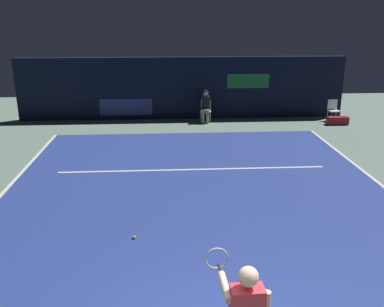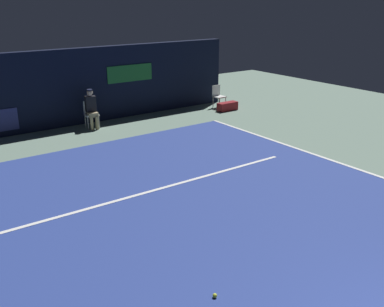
{
  "view_description": "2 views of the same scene",
  "coord_description": "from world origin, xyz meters",
  "px_view_note": "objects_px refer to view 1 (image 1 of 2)",
  "views": [
    {
      "loc": [
        -0.75,
        -4.01,
        4.21
      ],
      "look_at": [
        -0.12,
        5.82,
        0.99
      ],
      "focal_mm": 39.37,
      "sensor_mm": 36.0,
      "label": 1
    },
    {
      "loc": [
        -4.95,
        -0.87,
        4.22
      ],
      "look_at": [
        0.6,
        6.83,
        0.9
      ],
      "focal_mm": 42.02,
      "sensor_mm": 36.0,
      "label": 2
    }
  ],
  "objects_px": {
    "line_judge_on_chair": "(206,106)",
    "courtside_chair_near": "(333,109)",
    "tennis_ball": "(134,237)",
    "equipment_bag": "(338,121)"
  },
  "relations": [
    {
      "from": "line_judge_on_chair",
      "to": "tennis_ball",
      "type": "xyz_separation_m",
      "value": [
        -2.32,
        -9.58,
        -0.64
      ]
    },
    {
      "from": "line_judge_on_chair",
      "to": "courtside_chair_near",
      "type": "distance_m",
      "value": 5.38
    },
    {
      "from": "line_judge_on_chair",
      "to": "courtside_chair_near",
      "type": "height_order",
      "value": "line_judge_on_chair"
    },
    {
      "from": "line_judge_on_chair",
      "to": "equipment_bag",
      "type": "xyz_separation_m",
      "value": [
        5.34,
        -0.75,
        -0.53
      ]
    },
    {
      "from": "line_judge_on_chair",
      "to": "courtside_chair_near",
      "type": "xyz_separation_m",
      "value": [
        5.37,
        -0.12,
        -0.18
      ]
    },
    {
      "from": "equipment_bag",
      "to": "line_judge_on_chair",
      "type": "bearing_deg",
      "value": 171.97
    },
    {
      "from": "line_judge_on_chair",
      "to": "tennis_ball",
      "type": "relative_size",
      "value": 19.41
    },
    {
      "from": "tennis_ball",
      "to": "line_judge_on_chair",
      "type": "bearing_deg",
      "value": 76.36
    },
    {
      "from": "courtside_chair_near",
      "to": "equipment_bag",
      "type": "xyz_separation_m",
      "value": [
        -0.03,
        -0.63,
        -0.34
      ]
    },
    {
      "from": "line_judge_on_chair",
      "to": "tennis_ball",
      "type": "distance_m",
      "value": 9.88
    }
  ]
}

